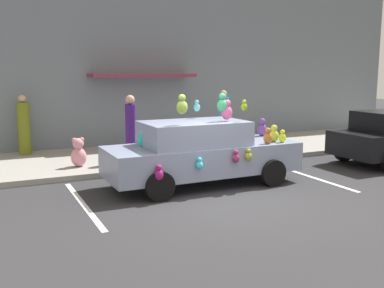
# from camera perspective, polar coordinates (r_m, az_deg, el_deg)

# --- Properties ---
(ground_plane) EXTENTS (60.00, 60.00, 0.00)m
(ground_plane) POSITION_cam_1_polar(r_m,az_deg,el_deg) (9.56, 4.16, -7.16)
(ground_plane) COLOR #2D2D30
(sidewalk) EXTENTS (24.00, 4.00, 0.15)m
(sidewalk) POSITION_cam_1_polar(r_m,az_deg,el_deg) (13.98, -5.98, -1.54)
(sidewalk) COLOR gray
(sidewalk) RESTS_ON ground
(storefront_building) EXTENTS (24.00, 1.25, 6.40)m
(storefront_building) POSITION_cam_1_polar(r_m,az_deg,el_deg) (15.78, -8.81, 11.04)
(storefront_building) COLOR slate
(storefront_building) RESTS_ON ground
(parking_stripe_front) EXTENTS (0.12, 3.60, 0.01)m
(parking_stripe_front) POSITION_cam_1_polar(r_m,az_deg,el_deg) (12.05, 14.51, -3.92)
(parking_stripe_front) COLOR silver
(parking_stripe_front) RESTS_ON ground
(parking_stripe_rear) EXTENTS (0.12, 3.60, 0.01)m
(parking_stripe_rear) POSITION_cam_1_polar(r_m,az_deg,el_deg) (9.53, -13.79, -7.45)
(parking_stripe_rear) COLOR silver
(parking_stripe_rear) RESTS_ON ground
(plush_covered_car) EXTENTS (4.64, 1.94, 2.21)m
(plush_covered_car) POSITION_cam_1_polar(r_m,az_deg,el_deg) (10.59, 1.19, -0.99)
(plush_covered_car) COLOR #838FAE
(plush_covered_car) RESTS_ON ground
(teddy_bear_on_sidewalk) EXTENTS (0.42, 0.35, 0.79)m
(teddy_bear_on_sidewalk) POSITION_cam_1_polar(r_m,az_deg,el_deg) (12.37, -14.33, -1.15)
(teddy_bear_on_sidewalk) COLOR pink
(teddy_bear_on_sidewalk) RESTS_ON sidewalk
(pedestrian_near_shopfront) EXTENTS (0.30, 0.30, 1.89)m
(pedestrian_near_shopfront) POSITION_cam_1_polar(r_m,az_deg,el_deg) (12.65, -7.85, 1.81)
(pedestrian_near_shopfront) COLOR #3E1A70
(pedestrian_near_shopfront) RESTS_ON sidewalk
(pedestrian_walking_past) EXTENTS (0.38, 0.38, 1.84)m
(pedestrian_walking_past) POSITION_cam_1_polar(r_m,az_deg,el_deg) (14.58, -20.74, 2.04)
(pedestrian_walking_past) COLOR #656C1A
(pedestrian_walking_past) RESTS_ON sidewalk
(pedestrian_by_lamp) EXTENTS (0.35, 0.35, 1.93)m
(pedestrian_by_lamp) POSITION_cam_1_polar(r_m,az_deg,el_deg) (14.74, 4.02, 2.90)
(pedestrian_by_lamp) COLOR teal
(pedestrian_by_lamp) RESTS_ON sidewalk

